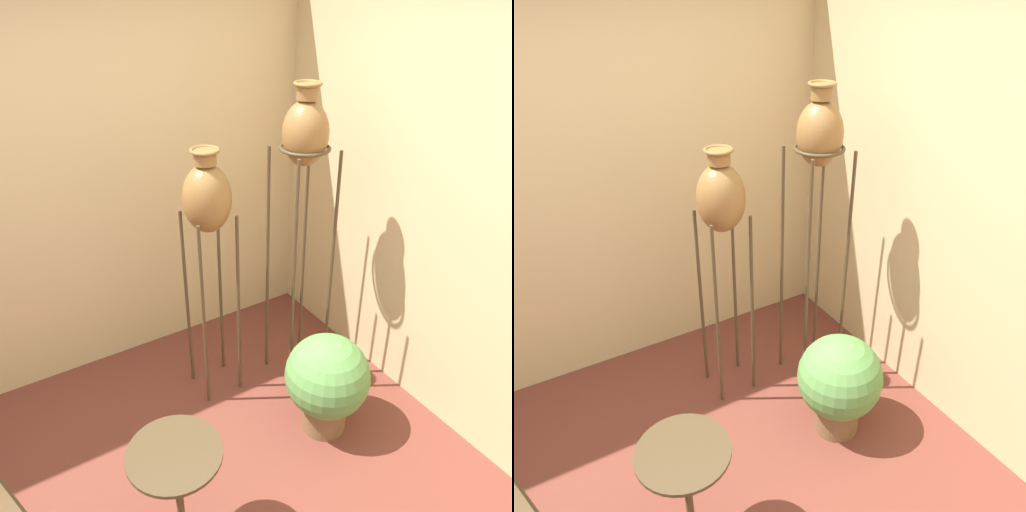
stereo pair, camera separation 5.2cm
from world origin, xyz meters
The scene contains 6 objects.
wall_back centered at (0.00, 1.69, 1.35)m, with size 7.32×0.06×2.70m.
wall_right centered at (1.69, 0.00, 1.35)m, with size 0.06×7.32×2.70m.
vase_stand_tall centered at (1.15, 0.84, 1.60)m, with size 0.30×0.30×1.94m.
vase_stand_medium centered at (0.62, 1.01, 1.31)m, with size 0.27×0.27×1.63m.
side_table centered at (-0.02, 0.12, 0.46)m, with size 0.42×0.42×0.64m.
potted_plant centered at (1.00, 0.34, 0.36)m, with size 0.49×0.49×0.64m.
Camera 2 is at (-0.44, -1.32, 2.40)m, focal length 35.00 mm.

